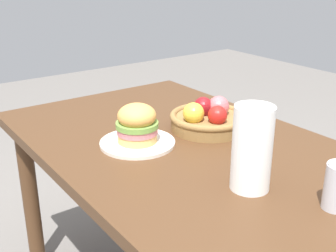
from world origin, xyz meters
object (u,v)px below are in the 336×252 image
at_px(fruit_basket, 208,118).
at_px(paper_towel_roll, 252,148).
at_px(sandwich, 137,123).
at_px(plate, 138,143).

bearing_deg(fruit_basket, paper_towel_roll, -26.05).
height_order(sandwich, fruit_basket, sandwich).
relative_size(plate, paper_towel_roll, 1.08).
bearing_deg(plate, sandwich, 0.00).
bearing_deg(sandwich, fruit_basket, 83.96).
height_order(plate, sandwich, sandwich).
bearing_deg(plate, paper_towel_roll, 11.73).
xyz_separation_m(plate, sandwich, (0.00, 0.00, 0.07)).
relative_size(plate, sandwich, 1.79).
height_order(plate, paper_towel_roll, paper_towel_roll).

